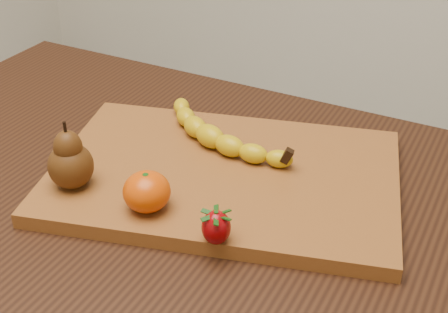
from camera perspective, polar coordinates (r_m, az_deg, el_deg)
The scene contains 6 objects.
table at distance 0.87m, azimuth -5.51°, elevation -8.87°, with size 1.00×0.70×0.76m.
cutting_board at distance 0.82m, azimuth -0.00°, elevation -1.77°, with size 0.45×0.30×0.02m, color brown.
banana at distance 0.86m, azimuth -1.29°, elevation 1.87°, with size 0.20×0.05×0.03m, color #CFAD09, non-canonical shape.
pear at distance 0.79m, azimuth -13.98°, elevation 0.15°, with size 0.06×0.06×0.09m, color #4A270B, non-canonical shape.
mandarin at distance 0.74m, azimuth -7.08°, elevation -3.20°, with size 0.06×0.06×0.05m, color #CC4202.
strawberry at distance 0.69m, azimuth -0.72°, elevation -6.40°, with size 0.03×0.03×0.04m, color #8A0307, non-canonical shape.
Camera 1 is at (0.38, -0.54, 1.23)m, focal length 50.00 mm.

